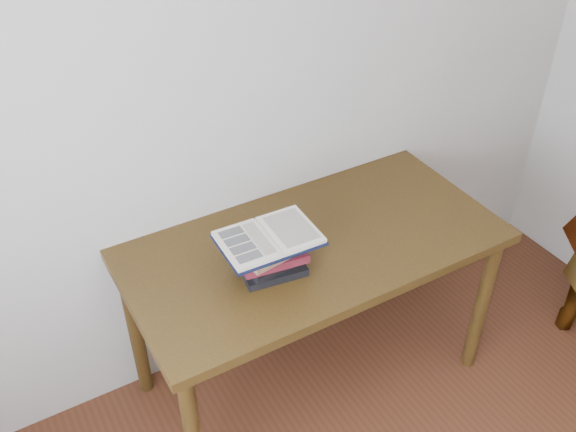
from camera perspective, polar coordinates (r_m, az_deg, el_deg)
desk at (r=2.58m, az=2.30°, el=-3.95°), size 1.49×0.75×0.80m
book_stack at (r=2.34m, az=-1.61°, el=-3.47°), size 0.26×0.20×0.16m
open_book at (r=2.27m, az=-1.72°, el=-1.96°), size 0.36×0.25×0.03m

